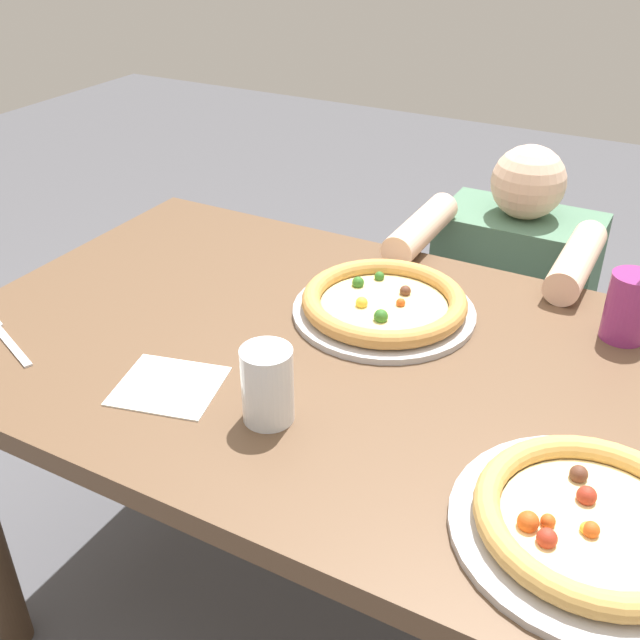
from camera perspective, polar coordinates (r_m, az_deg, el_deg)
The scene contains 9 objects.
ground_plane at distance 1.80m, azimuth 0.84°, elevation -22.64°, with size 8.00×8.00×0.00m, color #4C4C51.
dining_table at distance 1.34m, azimuth 1.05°, elevation -6.06°, with size 1.37×0.86×0.75m.
pizza_near at distance 1.00m, azimuth 20.25°, elevation -14.40°, with size 0.35×0.35×0.05m.
pizza_far at distance 1.37m, azimuth 4.95°, elevation 1.23°, with size 0.34×0.34×0.05m.
drink_cup_colored at distance 1.38m, azimuth 22.64°, elevation 0.97°, with size 0.08×0.08×0.22m.
water_cup_clear at distance 1.09m, azimuth -4.06°, elevation -4.94°, with size 0.08×0.08×0.12m.
paper_napkin at distance 1.21m, azimuth -11.54°, elevation -4.99°, with size 0.16×0.14×0.00m, color white.
fork at distance 1.42m, azimuth -23.05°, elevation -1.28°, with size 0.19×0.10×0.00m.
diner_seated at distance 1.97m, azimuth 13.95°, elevation -1.46°, with size 0.40×0.52×0.93m.
Camera 1 is at (0.49, -0.95, 1.45)m, focal length 41.60 mm.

